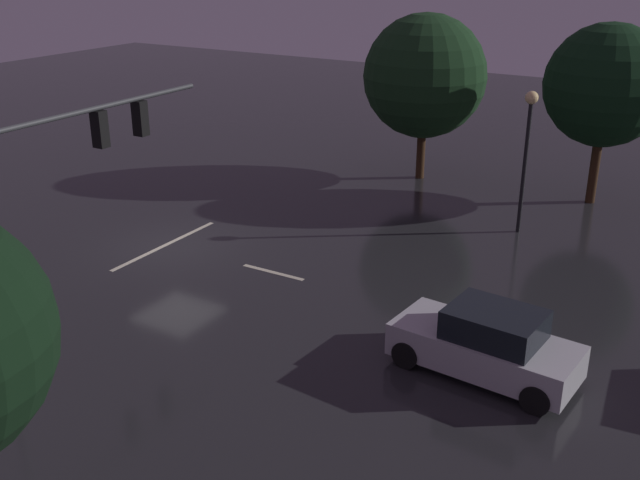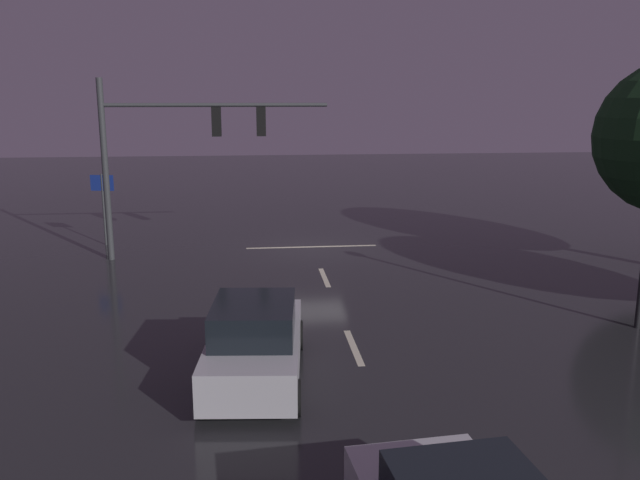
{
  "view_description": "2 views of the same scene",
  "coord_description": "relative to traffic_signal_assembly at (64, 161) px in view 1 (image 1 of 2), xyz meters",
  "views": [
    {
      "loc": [
        17.28,
        15.94,
        9.46
      ],
      "look_at": [
        -1.11,
        5.02,
        0.9
      ],
      "focal_mm": 41.82,
      "sensor_mm": 36.0,
      "label": 1
    },
    {
      "loc": [
        2.31,
        24.19,
        5.72
      ],
      "look_at": [
        0.19,
        4.4,
        1.32
      ],
      "focal_mm": 36.98,
      "sensor_mm": 36.0,
      "label": 2
    }
  ],
  "objects": [
    {
      "name": "car_approaching",
      "position": [
        -2.43,
        10.72,
        -3.44
      ],
      "size": [
        2.25,
        4.49,
        1.7
      ],
      "color": "#B7B7BC",
      "rests_on": "ground_plane"
    },
    {
      "name": "lane_dash_mid",
      "position": [
        -4.71,
        9.18,
        -4.23
      ],
      "size": [
        0.16,
        2.2,
        0.01
      ],
      "primitive_type": "cube",
      "rotation": [
        0.0,
        0.0,
        1.57
      ],
      "color": "beige",
      "rests_on": "ground_plane"
    },
    {
      "name": "stop_bar",
      "position": [
        -4.71,
        -1.19,
        -4.23
      ],
      "size": [
        5.0,
        0.16,
        0.01
      ],
      "primitive_type": "cube",
      "color": "beige",
      "rests_on": "ground_plane"
    },
    {
      "name": "tree_left_near",
      "position": [
        -16.62,
        10.1,
        0.31
      ],
      "size": [
        4.56,
        4.56,
        6.84
      ],
      "color": "#382314",
      "rests_on": "ground_plane"
    },
    {
      "name": "lane_dash_far",
      "position": [
        -4.71,
        3.18,
        -4.23
      ],
      "size": [
        0.16,
        2.2,
        0.01
      ],
      "primitive_type": "cube",
      "rotation": [
        0.0,
        0.0,
        1.57
      ],
      "color": "beige",
      "rests_on": "ground_plane"
    },
    {
      "name": "street_lamp_left_kerb",
      "position": [
        -12.0,
        8.63,
        -0.77
      ],
      "size": [
        0.44,
        0.44,
        4.94
      ],
      "color": "black",
      "rests_on": "ground_plane"
    },
    {
      "name": "ground_plane",
      "position": [
        -4.71,
        -0.82,
        -4.23
      ],
      "size": [
        80.0,
        80.0,
        0.0
      ],
      "primitive_type": "plane",
      "color": "#232326"
    },
    {
      "name": "traffic_signal_assembly",
      "position": [
        0.0,
        0.0,
        0.0
      ],
      "size": [
        7.81,
        0.47,
        6.29
      ],
      "color": "#383A3D",
      "rests_on": "ground_plane"
    },
    {
      "name": "tree_left_far",
      "position": [
        -16.23,
        3.04,
        0.11
      ],
      "size": [
        5.08,
        5.08,
        6.9
      ],
      "color": "#382314",
      "rests_on": "ground_plane"
    }
  ]
}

